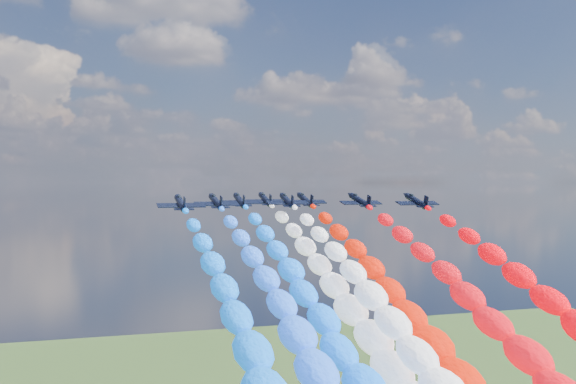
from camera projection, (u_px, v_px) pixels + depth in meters
name	position (u px, v px, depth m)	size (l,w,h in m)	color
jet_0	(181.00, 203.00, 144.14)	(9.42, 12.63, 2.78)	black
jet_1	(216.00, 202.00, 155.04)	(9.42, 12.63, 2.78)	black
trail_1	(306.00, 370.00, 101.84)	(7.18, 109.60, 49.02)	blue
jet_2	(240.00, 200.00, 166.65)	(9.42, 12.63, 2.78)	black
trail_2	(331.00, 351.00, 113.45)	(7.18, 109.60, 49.02)	#0D65FA
jet_3	(287.00, 201.00, 164.06)	(9.42, 12.63, 2.78)	black
trail_3	(403.00, 355.00, 110.85)	(7.18, 109.60, 49.02)	white
jet_4	(265.00, 199.00, 175.69)	(9.42, 12.63, 2.78)	black
trail_4	(361.00, 339.00, 122.48)	(7.18, 109.60, 49.02)	white
jet_5	(305.00, 200.00, 170.53)	(9.42, 12.63, 2.78)	black
trail_5	(424.00, 345.00, 117.32)	(7.18, 109.60, 49.02)	red
jet_6	(360.00, 201.00, 163.38)	(9.42, 12.63, 2.78)	black
trail_6	(512.00, 356.00, 110.18)	(7.18, 109.60, 49.02)	red
jet_7	(416.00, 201.00, 159.60)	(9.42, 12.63, 2.78)	black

